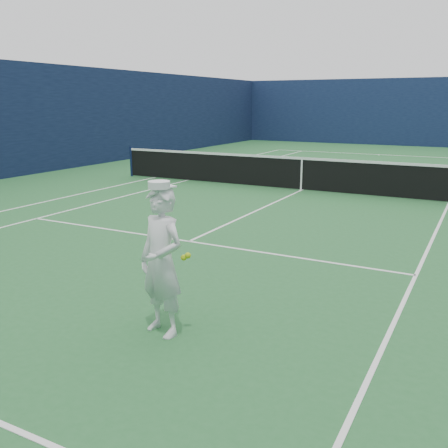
% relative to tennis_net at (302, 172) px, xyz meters
% --- Properties ---
extents(ground, '(80.00, 80.00, 0.00)m').
position_rel_tennis_net_xyz_m(ground, '(0.00, 0.00, -0.55)').
color(ground, '#25612F').
rests_on(ground, ground).
extents(court_markings, '(11.03, 23.83, 0.01)m').
position_rel_tennis_net_xyz_m(court_markings, '(0.00, 0.00, -0.55)').
color(court_markings, white).
rests_on(court_markings, ground).
extents(windscreen_fence, '(20.12, 36.12, 4.00)m').
position_rel_tennis_net_xyz_m(windscreen_fence, '(0.00, 0.00, 1.45)').
color(windscreen_fence, '#101C3D').
rests_on(windscreen_fence, ground).
extents(tennis_net, '(12.88, 0.09, 1.07)m').
position_rel_tennis_net_xyz_m(tennis_net, '(0.00, 0.00, 0.00)').
color(tennis_net, '#141E4C').
rests_on(tennis_net, ground).
extents(tennis_player, '(0.74, 0.62, 1.78)m').
position_rel_tennis_net_xyz_m(tennis_player, '(1.79, -9.84, 0.31)').
color(tennis_player, white).
rests_on(tennis_player, ground).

